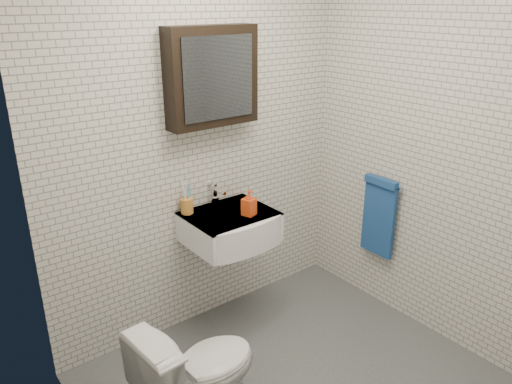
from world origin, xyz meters
TOP-DOWN VIEW (x-y plane):
  - room_shell at (0.00, 0.00)m, footprint 2.22×2.02m
  - washbasin at (0.05, 0.73)m, footprint 0.55×0.50m
  - faucet at (0.05, 0.93)m, footprint 0.06×0.20m
  - mirror_cabinet at (0.05, 0.93)m, footprint 0.60×0.15m
  - towel_rail at (1.04, 0.35)m, footprint 0.09×0.30m
  - toothbrush_cup at (-0.16, 0.94)m, footprint 0.10×0.10m
  - soap_bottle at (0.13, 0.67)m, footprint 0.10×0.10m
  - toilet at (-0.59, 0.15)m, footprint 0.68×0.42m

SIDE VIEW (x-z plane):
  - toilet at x=-0.59m, z-range 0.00..0.67m
  - towel_rail at x=1.04m, z-range 0.43..1.01m
  - washbasin at x=0.05m, z-range 0.66..0.86m
  - toothbrush_cup at x=-0.16m, z-range 0.80..1.02m
  - faucet at x=0.05m, z-range 0.84..0.99m
  - soap_bottle at x=0.13m, z-range 0.85..1.02m
  - room_shell at x=0.00m, z-range 0.21..2.72m
  - mirror_cabinet at x=0.05m, z-range 1.40..2.00m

